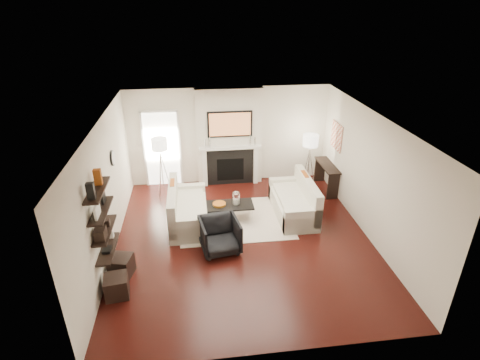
{
  "coord_description": "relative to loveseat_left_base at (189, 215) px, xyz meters",
  "views": [
    {
      "loc": [
        -0.95,
        -6.81,
        4.79
      ],
      "look_at": [
        0.0,
        0.6,
        1.15
      ],
      "focal_mm": 28.0,
      "sensor_mm": 36.0,
      "label": 1
    }
  ],
  "objects": [
    {
      "name": "candlestick_l_tall",
      "position": [
        0.64,
        1.89,
        1.09
      ],
      "size": [
        0.04,
        0.04,
        0.3
      ],
      "primitive_type": "cylinder",
      "color": "silver",
      "rests_on": "mantel_shelf"
    },
    {
      "name": "tv_screen",
      "position": [
        1.19,
        1.87,
        1.57
      ],
      "size": [
        1.1,
        0.0,
        0.62
      ],
      "primitive_type": "cube",
      "color": "#BF723F",
      "rests_on": "tv_body"
    },
    {
      "name": "loveseat_left_back",
      "position": [
        -0.33,
        0.0,
        0.32
      ],
      "size": [
        0.18,
        1.8,
        0.8
      ],
      "primitive_type": "cube",
      "color": "beige",
      "rests_on": "floor"
    },
    {
      "name": "lamp_right_shade",
      "position": [
        3.24,
        1.27,
        1.24
      ],
      "size": [
        0.4,
        0.4,
        0.3
      ],
      "primitive_type": "cylinder",
      "color": "white",
      "rests_on": "lamp_right_post"
    },
    {
      "name": "decor_frame_a",
      "position": [
        -1.43,
        -2.03,
        1.42
      ],
      "size": [
        0.04,
        0.3,
        0.22
      ],
      "primitive_type": "cube",
      "color": "white",
      "rests_on": "shelf_upper"
    },
    {
      "name": "firebox",
      "position": [
        1.19,
        1.92,
        0.24
      ],
      "size": [
        0.75,
        0.02,
        0.65
      ],
      "primitive_type": "cube",
      "color": "black",
      "rests_on": "floor"
    },
    {
      "name": "loveseat_left_arm_n",
      "position": [
        0.0,
        -0.81,
        0.09
      ],
      "size": [
        0.85,
        0.18,
        0.6
      ],
      "primitive_type": "cube",
      "color": "beige",
      "rests_on": "floor"
    },
    {
      "name": "lamp_right_post",
      "position": [
        3.24,
        1.27,
        0.39
      ],
      "size": [
        0.02,
        0.02,
        1.2
      ],
      "primitive_type": "cylinder",
      "color": "silver",
      "rests_on": "floor"
    },
    {
      "name": "tv_body",
      "position": [
        1.19,
        1.9,
        1.57
      ],
      "size": [
        1.2,
        0.06,
        0.7
      ],
      "primitive_type": "cube",
      "color": "black",
      "rests_on": "chimney_breast"
    },
    {
      "name": "door_trim_top",
      "position": [
        -0.66,
        2.15,
        1.92
      ],
      "size": [
        1.02,
        0.06,
        0.06
      ],
      "primitive_type": "cube",
      "color": "white",
      "rests_on": "wall_back"
    },
    {
      "name": "decor_box_tall",
      "position": [
        -1.43,
        -1.48,
        0.6
      ],
      "size": [
        0.1,
        0.1,
        0.18
      ],
      "primitive_type": "cube",
      "color": "white",
      "rests_on": "shelf_bottom"
    },
    {
      "name": "pillow_right_charcoal",
      "position": [
        2.86,
        -0.24,
        0.51
      ],
      "size": [
        0.1,
        0.4,
        0.4
      ],
      "primitive_type": "cube",
      "color": "black",
      "rests_on": "loveseat_right_cushion"
    },
    {
      "name": "loveseat_right_arm_n",
      "position": [
        2.53,
        -0.75,
        0.09
      ],
      "size": [
        0.85,
        0.18,
        0.6
      ],
      "primitive_type": "cube",
      "color": "beige",
      "rests_on": "floor"
    },
    {
      "name": "loveseat_right_back",
      "position": [
        2.86,
        0.06,
        0.32
      ],
      "size": [
        0.18,
        1.8,
        0.8
      ],
      "primitive_type": "cube",
      "color": "beige",
      "rests_on": "floor"
    },
    {
      "name": "decor_magfile_a",
      "position": [
        -1.43,
        -2.16,
        1.85
      ],
      "size": [
        0.12,
        0.1,
        0.28
      ],
      "primitive_type": "cube",
      "color": "black",
      "rests_on": "shelf_top"
    },
    {
      "name": "coffee_table",
      "position": [
        0.97,
        0.0,
        0.19
      ],
      "size": [
        1.1,
        0.55,
        0.04
      ],
      "primitive_type": "cube",
      "color": "black",
      "rests_on": "floor"
    },
    {
      "name": "loveseat_right_cushion",
      "position": [
        2.48,
        0.06,
        0.26
      ],
      "size": [
        0.63,
        1.44,
        0.1
      ],
      "primitive_type": "cube",
      "color": "beige",
      "rests_on": "loveseat_right_base"
    },
    {
      "name": "fireplace_surround",
      "position": [
        1.19,
        1.93,
        0.31
      ],
      "size": [
        1.3,
        0.02,
        1.04
      ],
      "primitive_type": "cube",
      "color": "black",
      "rests_on": "floor"
    },
    {
      "name": "lamp_left_leg_c",
      "position": [
        -0.72,
        1.41,
        0.39
      ],
      "size": [
        0.14,
        0.22,
        1.23
      ],
      "primitive_type": "cylinder",
      "rotation": [
        0.18,
        0.0,
        2.62
      ],
      "color": "silver",
      "rests_on": "floor"
    },
    {
      "name": "lamp_right_leg_b",
      "position": [
        3.18,
        1.37,
        0.39
      ],
      "size": [
        0.14,
        0.22,
        1.23
      ],
      "primitive_type": "cylinder",
      "rotation": [
        0.18,
        0.0,
        0.52
      ],
      "color": "silver",
      "rests_on": "floor"
    },
    {
      "name": "copper_bowl",
      "position": [
        0.72,
        0.0,
        0.24
      ],
      "size": [
        0.31,
        0.31,
        0.05
      ],
      "primitive_type": "cylinder",
      "color": "orange",
      "rests_on": "coffee_table"
    },
    {
      "name": "lamp_left_post",
      "position": [
        -0.66,
        1.5,
        0.39
      ],
      "size": [
        0.02,
        0.02,
        1.2
      ],
      "primitive_type": "cylinder",
      "color": "silver",
      "rests_on": "floor"
    },
    {
      "name": "decor_box_small",
      "position": [
        -1.43,
        -1.69,
        0.97
      ],
      "size": [
        0.15,
        0.12,
        0.12
      ],
      "primitive_type": "cube",
      "color": "black",
      "rests_on": "shelf_lower"
    },
    {
      "name": "lamp_right_leg_a",
      "position": [
        3.35,
        1.27,
        0.39
      ],
      "size": [
        0.25,
        0.02,
        1.23
      ],
      "primitive_type": "cylinder",
      "rotation": [
        0.18,
        0.0,
        4.71
      ],
      "color": "silver",
      "rests_on": "floor"
    },
    {
      "name": "rug",
      "position": [
        1.1,
        -0.01,
        -0.2
      ],
      "size": [
        2.6,
        2.0,
        0.01
      ],
      "primitive_type": "cube",
      "color": "beige",
      "rests_on": "floor"
    },
    {
      "name": "mantel_pilaster_l",
      "position": [
        0.47,
        1.9,
        0.34
      ],
      "size": [
        0.12,
        0.08,
        1.1
      ],
      "primitive_type": "cube",
      "color": "white",
      "rests_on": "floor"
    },
    {
      "name": "lamp_right_leg_c",
      "position": [
        3.18,
        1.18,
        0.39
      ],
      "size": [
        0.14,
        0.22,
        1.23
      ],
      "primitive_type": "cylinder",
      "rotation": [
        0.18,
        0.0,
        2.62
      ],
      "color": "silver",
      "rests_on": "floor"
    },
    {
      "name": "chimney_breast",
      "position": [
        1.19,
        2.06,
        1.14
      ],
      "size": [
        1.8,
        0.25,
        2.7
      ],
      "primitive_type": "cube",
      "color": "silver",
      "rests_on": "floor"
    },
    {
      "name": "loveseat_right_arm_s",
      "position": [
        2.53,
        0.87,
        0.09
      ],
      "size": [
        0.85,
        0.18,
        0.6
      ],
      "primitive_type": "cube",
      "color": "beige",
      "rests_on": "floor"
    },
    {
      "name": "loveseat_left_arm_s",
      "position": [
        0.0,
        0.81,
        0.09
      ],
      "size": [
        0.85,
        0.18,
        0.6
      ],
      "primitive_type": "cube",
      "color": "beige",
      "rests_on": "floor"
    },
    {
      "name": "candlestick_l_short",
      "position": [
        0.51,
        1.89,
        1.06
      ],
      "size": [
        0.04,
        0.04,
        0.24
      ],
      "primitive_type": "cylinder",
      "color": "silver",
      "rests_on": "mantel_shelf"
    },
    {
      "name": "clock_rim",
      "position": [
        -1.54,
        0.09,
        1.49
      ],
      "size": [
        0.04,
        0.34,
        0.34
      ],
      "primitive_type": "cylinder",
      "rotation": [
        0.0,
        1.57,
        0.0
      ],
      "color": "black",
      "rests_on": "wall_left"
    },
    {
      "name": "pillow_right_orange",
      "position": [
        2.86,
        0.36,
        0.52
      ],
      "size": [
        0.1,
        0.42,
        0.42
      ],
      "primitive_type": "cube",
      "color": "#944412",
      "rests_on": "loveseat_right_cushion"
    },
    {
      "name": "candlestick_r_tall",
      "position": [
        1.74,
        1.89,
        1.09
      ],
      "size": [
        0.04,
        0.04,
        0.3
      ],
      "primitive_type": "cylinder",
      "color": "silver",
      "rests_on": "mantel_shelf"
    },
    {
      "name": "loveseat_left_base",
      "position": [
        0.0,
        0.0,
        0.0
      ],
      "size": [
        0.85,
        1.8,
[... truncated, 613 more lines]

